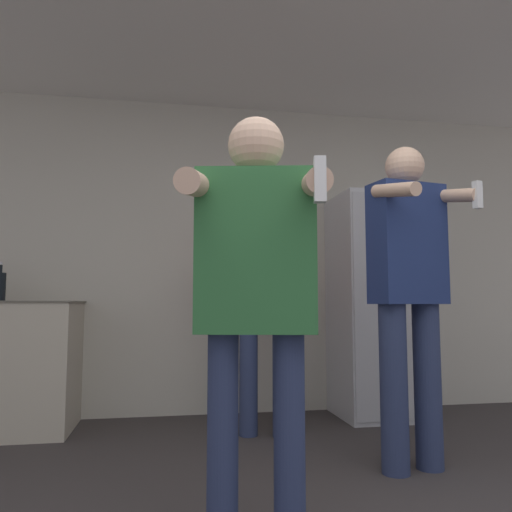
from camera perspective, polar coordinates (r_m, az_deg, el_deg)
The scene contains 6 objects.
wall_back at distance 4.18m, azimuth -2.10°, elevation -0.09°, with size 7.00×0.06×2.55m.
ceiling_slab at distance 3.21m, azimuth 2.15°, elevation 26.34°, with size 7.00×3.38×0.05m.
refrigerator at distance 4.13m, azimuth 13.51°, elevation -5.43°, with size 0.63×0.66×1.75m.
person_woman_foreground at distance 1.79m, azimuth 0.01°, elevation -2.73°, with size 0.55×0.52×1.58m.
person_man_side at distance 2.86m, azimuth 17.06°, elevation -3.23°, with size 0.51×0.50×1.76m.
person_spectator_back at distance 3.42m, azimuth 1.01°, elevation -3.50°, with size 0.58×0.61×1.67m.
Camera 1 is at (-0.59, -1.23, 0.89)m, focal length 35.00 mm.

